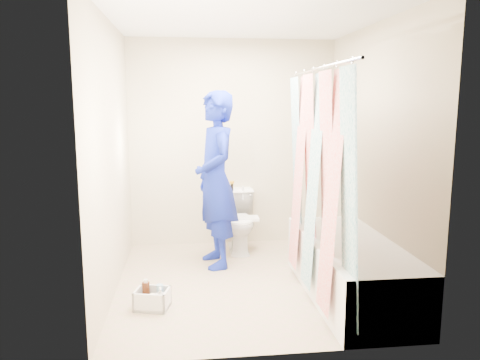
{
  "coord_description": "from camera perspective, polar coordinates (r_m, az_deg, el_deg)",
  "views": [
    {
      "loc": [
        -0.56,
        -4.17,
        1.69
      ],
      "look_at": [
        -0.02,
        0.33,
        0.93
      ],
      "focal_mm": 35.0,
      "sensor_mm": 36.0,
      "label": 1
    }
  ],
  "objects": [
    {
      "name": "curtain_rod",
      "position": [
        3.9,
        9.54,
        13.26
      ],
      "size": [
        0.02,
        1.9,
        0.02
      ],
      "primitive_type": "cylinder",
      "rotation": [
        1.57,
        0.0,
        0.0
      ],
      "color": "silver",
      "rests_on": "wall_back"
    },
    {
      "name": "wall_left",
      "position": [
        4.25,
        -15.42,
        2.6
      ],
      "size": [
        0.02,
        2.6,
        2.4
      ],
      "primitive_type": "cube",
      "color": "#BCB290",
      "rests_on": "ground"
    },
    {
      "name": "cleaning_caddy",
      "position": [
        4.04,
        -10.53,
        -14.14
      ],
      "size": [
        0.31,
        0.27,
        0.21
      ],
      "rotation": [
        0.0,
        0.0,
        -0.23
      ],
      "color": "silver",
      "rests_on": "ground"
    },
    {
      "name": "wall_back",
      "position": [
        5.52,
        -0.92,
        4.46
      ],
      "size": [
        2.4,
        0.02,
        2.4
      ],
      "primitive_type": "cube",
      "color": "#BCB290",
      "rests_on": "ground"
    },
    {
      "name": "plumber",
      "position": [
        4.77,
        -2.98,
        0.01
      ],
      "size": [
        0.56,
        0.73,
        1.8
      ],
      "primitive_type": "imported",
      "rotation": [
        0.0,
        0.0,
        -1.36
      ],
      "color": "navy",
      "rests_on": "ground"
    },
    {
      "name": "tank_internals",
      "position": [
        5.46,
        -0.64,
        -1.22
      ],
      "size": [
        0.17,
        0.05,
        0.22
      ],
      "color": "black",
      "rests_on": "toilet"
    },
    {
      "name": "floor",
      "position": [
        4.53,
        0.82,
        -12.33
      ],
      "size": [
        2.6,
        2.6,
        0.0
      ],
      "primitive_type": "plane",
      "color": "tan",
      "rests_on": "ground"
    },
    {
      "name": "bathtub",
      "position": [
        4.24,
        13.26,
        -10.28
      ],
      "size": [
        0.7,
        1.75,
        0.5
      ],
      "color": "white",
      "rests_on": "ground"
    },
    {
      "name": "toilet",
      "position": [
        5.36,
        -0.08,
        -5.04
      ],
      "size": [
        0.41,
        0.68,
        0.68
      ],
      "primitive_type": "imported",
      "rotation": [
        0.0,
        0.0,
        -0.04
      ],
      "color": "white",
      "rests_on": "ground"
    },
    {
      "name": "tank_lid",
      "position": [
        5.24,
        0.01,
        -4.71
      ],
      "size": [
        0.42,
        0.2,
        0.03
      ],
      "primitive_type": "cube",
      "rotation": [
        0.0,
        0.0,
        -0.04
      ],
      "color": "white",
      "rests_on": "toilet"
    },
    {
      "name": "wall_right",
      "position": [
        4.55,
        16.04,
        3.01
      ],
      "size": [
        0.02,
        2.6,
        2.4
      ],
      "primitive_type": "cube",
      "color": "#BCB290",
      "rests_on": "ground"
    },
    {
      "name": "ceiling",
      "position": [
        4.27,
        0.9,
        19.14
      ],
      "size": [
        2.4,
        2.6,
        0.02
      ],
      "primitive_type": "cube",
      "color": "silver",
      "rests_on": "wall_back"
    },
    {
      "name": "wall_front",
      "position": [
        2.96,
        4.18,
        0.05
      ],
      "size": [
        2.4,
        0.02,
        2.4
      ],
      "primitive_type": "cube",
      "color": "#BCB290",
      "rests_on": "ground"
    },
    {
      "name": "shower_curtain",
      "position": [
        3.95,
        9.17,
        -0.31
      ],
      "size": [
        0.06,
        1.75,
        1.8
      ],
      "primitive_type": "cube",
      "color": "silver",
      "rests_on": "curtain_rod"
    }
  ]
}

